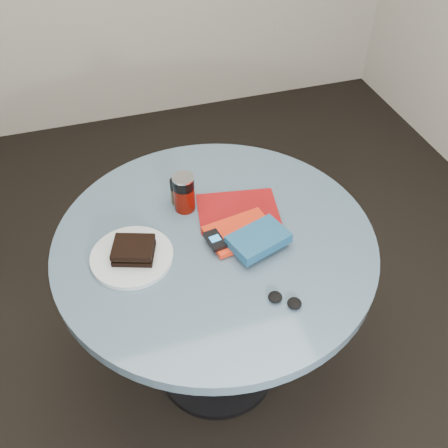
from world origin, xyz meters
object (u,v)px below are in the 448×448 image
object	(u,v)px
red_book	(240,232)
mp3_player	(215,240)
novel	(258,239)
magazine	(238,211)
headphones	(285,300)
sandwich	(134,250)
soda_can	(184,193)
pepper_grinder	(177,191)
table	(215,272)
plate	(132,257)

from	to	relation	value
red_book	mp3_player	bearing A→B (deg)	-174.41
novel	magazine	bearing A→B (deg)	73.41
magazine	novel	bearing A→B (deg)	-78.55
headphones	magazine	bearing A→B (deg)	90.72
sandwich	novel	xyz separation A→B (m)	(0.36, -0.07, 0.00)
soda_can	pepper_grinder	size ratio (longest dim) A/B	1.37
magazine	red_book	world-z (taller)	red_book
pepper_grinder	mp3_player	distance (m)	0.24
table	headphones	bearing A→B (deg)	-69.28
red_book	headphones	size ratio (longest dim) A/B	2.08
plate	magazine	bearing A→B (deg)	15.76
soda_can	sandwich	bearing A→B (deg)	-138.79
table	sandwich	size ratio (longest dim) A/B	6.97
mp3_player	headphones	xyz separation A→B (m)	(0.12, -0.26, -0.02)
magazine	mp3_player	world-z (taller)	mp3_player
soda_can	magazine	distance (m)	0.19
pepper_grinder	plate	bearing A→B (deg)	-132.47
soda_can	novel	bearing A→B (deg)	-55.39
magazine	plate	bearing A→B (deg)	-154.52
sandwich	magazine	world-z (taller)	sandwich
magazine	soda_can	bearing A→B (deg)	167.24
plate	soda_can	world-z (taller)	soda_can
table	red_book	world-z (taller)	red_book
red_book	soda_can	bearing A→B (deg)	118.13
mp3_player	red_book	bearing A→B (deg)	14.98
plate	red_book	xyz separation A→B (m)	(0.34, -0.00, 0.01)
pepper_grinder	soda_can	bearing A→B (deg)	-63.82
table	headphones	xyz separation A→B (m)	(0.11, -0.30, 0.17)
novel	headphones	world-z (taller)	novel
plate	magazine	xyz separation A→B (m)	(0.37, 0.10, -0.01)
red_book	headphones	xyz separation A→B (m)	(0.03, -0.28, -0.00)
table	novel	bearing A→B (deg)	-36.18
pepper_grinder	red_book	bearing A→B (deg)	-54.18
table	magazine	size ratio (longest dim) A/B	3.86
table	red_book	size ratio (longest dim) A/B	4.89
red_book	headphones	bearing A→B (deg)	-92.62
novel	plate	bearing A→B (deg)	150.79
magazine	red_book	bearing A→B (deg)	-95.37
pepper_grinder	mp3_player	world-z (taller)	pepper_grinder
novel	mp3_player	xyz separation A→B (m)	(-0.12, 0.04, -0.01)
sandwich	magazine	xyz separation A→B (m)	(0.36, 0.11, -0.03)
sandwich	mp3_player	xyz separation A→B (m)	(0.24, -0.02, -0.01)
sandwich	headphones	world-z (taller)	sandwich
plate	mp3_player	size ratio (longest dim) A/B	2.83
soda_can	plate	bearing A→B (deg)	-140.25
headphones	red_book	bearing A→B (deg)	96.78
plate	headphones	size ratio (longest dim) A/B	2.49
magazine	mp3_player	bearing A→B (deg)	-122.25
table	novel	world-z (taller)	novel
table	soda_can	xyz separation A→B (m)	(-0.05, 0.16, 0.23)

